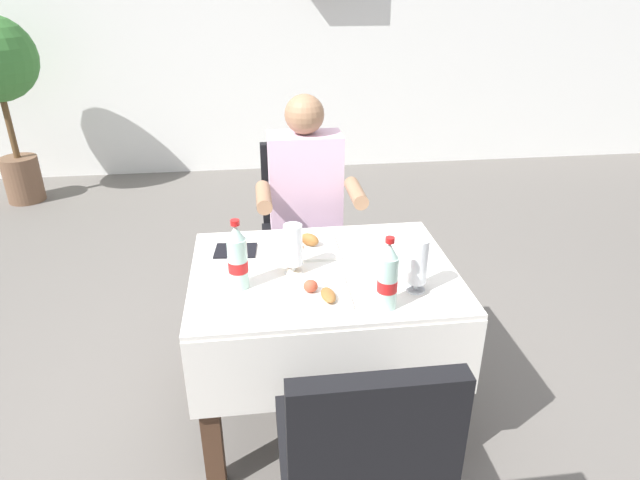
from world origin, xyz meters
TOP-DOWN VIEW (x-y plane):
  - ground_plane at (0.00, 0.00)m, footprint 11.00×11.00m
  - back_wall at (0.00, 3.49)m, footprint 11.00×0.12m
  - main_dining_table at (0.13, -0.00)m, footprint 1.03×0.78m
  - chair_far_diner_seat at (0.13, 0.78)m, footprint 0.44×0.50m
  - chair_near_camera_side at (0.13, -0.79)m, footprint 0.44×0.50m
  - seated_diner_far at (0.14, 0.67)m, footprint 0.50×0.46m
  - plate_near_camera at (0.08, -0.19)m, footprint 0.23×0.23m
  - plate_far_diner at (0.09, 0.18)m, footprint 0.24×0.24m
  - beer_glass_left at (0.01, -0.01)m, footprint 0.07×0.07m
  - beer_glass_middle at (0.44, -0.20)m, footprint 0.07×0.07m
  - cola_bottle_primary at (-0.19, -0.09)m, footprint 0.07×0.07m
  - cola_bottle_secondary at (0.31, -0.30)m, footprint 0.07×0.07m
  - napkin_cutlery_set at (-0.21, 0.20)m, footprint 0.18×0.19m

SIDE VIEW (x-z plane):
  - ground_plane at x=0.00m, z-range 0.00..0.00m
  - main_dining_table at x=0.13m, z-range 0.18..0.91m
  - chair_far_diner_seat at x=0.13m, z-range 0.07..1.04m
  - chair_near_camera_side at x=0.13m, z-range 0.07..1.04m
  - seated_diner_far at x=0.14m, z-range 0.08..1.34m
  - napkin_cutlery_set at x=-0.21m, z-range 0.72..0.74m
  - plate_near_camera at x=0.08m, z-range 0.71..0.77m
  - plate_far_diner at x=0.09m, z-range 0.71..0.77m
  - beer_glass_left at x=0.01m, z-range 0.73..0.93m
  - beer_glass_middle at x=0.44m, z-range 0.73..0.94m
  - cola_bottle_secondary at x=0.31m, z-range 0.71..0.98m
  - cola_bottle_primary at x=-0.19m, z-range 0.71..0.98m
  - back_wall at x=0.00m, z-range 0.00..2.84m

